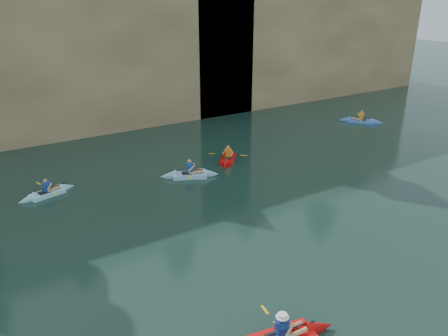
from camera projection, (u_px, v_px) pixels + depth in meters
ground at (278, 316)px, 13.78m from camera, size 160.00×160.00×0.00m
cliff at (50, 39)px, 35.20m from camera, size 70.00×16.00×12.00m
cliff_slab_center at (103, 51)px, 30.45m from camera, size 24.00×2.40×11.40m
cliff_slab_east at (316, 45)px, 40.48m from camera, size 26.00×2.40×9.84m
sea_cave_center at (22, 122)px, 28.55m from camera, size 3.50×1.00×3.20m
sea_cave_east at (208, 89)px, 35.12m from camera, size 5.00×1.00×4.50m
kayaker_ltblue_near at (190, 175)px, 24.05m from camera, size 3.29×2.33×1.29m
kayaker_red_far at (228, 159)px, 26.39m from camera, size 2.70×2.94×1.20m
kayaker_ltblue_mid at (47, 193)px, 21.89m from camera, size 3.02×2.18×1.12m
kayaker_blue_east at (361, 121)px, 34.14m from camera, size 2.74×2.98×1.19m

